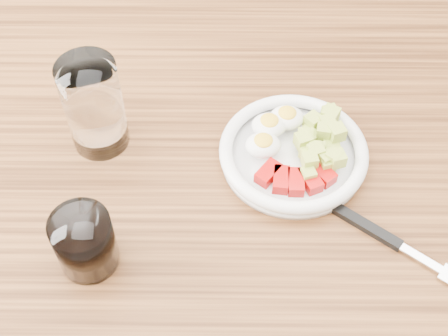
{
  "coord_description": "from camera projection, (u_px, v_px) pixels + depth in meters",
  "views": [
    {
      "loc": [
        -0.01,
        -0.44,
        1.41
      ],
      "look_at": [
        -0.01,
        0.01,
        0.8
      ],
      "focal_mm": 50.0,
      "sensor_mm": 36.0,
      "label": 1
    }
  ],
  "objects": [
    {
      "name": "fork",
      "position": [
        385.0,
        237.0,
        0.73
      ],
      "size": [
        0.17,
        0.13,
        0.01
      ],
      "color": "black",
      "rests_on": "dining_table"
    },
    {
      "name": "bowl",
      "position": [
        294.0,
        151.0,
        0.79
      ],
      "size": [
        0.19,
        0.19,
        0.05
      ],
      "color": "white",
      "rests_on": "dining_table"
    },
    {
      "name": "dining_table",
      "position": [
        231.0,
        231.0,
        0.85
      ],
      "size": [
        1.5,
        0.9,
        0.77
      ],
      "color": "brown",
      "rests_on": "ground"
    },
    {
      "name": "water_glass",
      "position": [
        94.0,
        106.0,
        0.77
      ],
      "size": [
        0.07,
        0.07,
        0.13
      ],
      "primitive_type": "cylinder",
      "color": "white",
      "rests_on": "dining_table"
    },
    {
      "name": "coffee_glass",
      "position": [
        85.0,
        242.0,
        0.68
      ],
      "size": [
        0.07,
        0.07,
        0.08
      ],
      "color": "white",
      "rests_on": "dining_table"
    }
  ]
}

